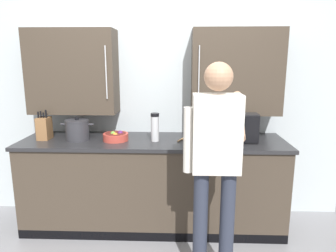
# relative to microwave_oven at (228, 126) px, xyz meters

# --- Properties ---
(back_wall_tiled) EXTENTS (4.05, 0.44, 2.84)m
(back_wall_tiled) POSITION_rel_microwave_oven_xyz_m (-0.74, 0.28, 0.41)
(back_wall_tiled) COLOR #B2BCC1
(back_wall_tiled) RESTS_ON ground_plane
(counter_unit) EXTENTS (2.59, 0.68, 0.91)m
(counter_unit) POSITION_rel_microwave_oven_xyz_m (-0.74, -0.04, -0.59)
(counter_unit) COLOR #3D3328
(counter_unit) RESTS_ON ground_plane
(microwave_oven) EXTENTS (0.48, 0.39, 0.28)m
(microwave_oven) POSITION_rel_microwave_oven_xyz_m (0.00, 0.00, 0.00)
(microwave_oven) COLOR black
(microwave_oven) RESTS_ON counter_unit
(thermos_flask) EXTENTS (0.08, 0.08, 0.27)m
(thermos_flask) POSITION_rel_microwave_oven_xyz_m (-0.71, -0.08, -0.00)
(thermos_flask) COLOR #B7BABF
(thermos_flask) RESTS_ON counter_unit
(stock_pot) EXTENTS (0.32, 0.23, 0.23)m
(stock_pot) POSITION_rel_microwave_oven_xyz_m (-1.47, -0.07, -0.04)
(stock_pot) COLOR #2D2D33
(stock_pot) RESTS_ON counter_unit
(wooden_spoon) EXTENTS (0.20, 0.18, 0.02)m
(wooden_spoon) POSITION_rel_microwave_oven_xyz_m (-0.39, -0.06, -0.13)
(wooden_spoon) COLOR tan
(wooden_spoon) RESTS_ON counter_unit
(knife_block) EXTENTS (0.11, 0.15, 0.30)m
(knife_block) POSITION_rel_microwave_oven_xyz_m (-1.81, -0.06, -0.03)
(knife_block) COLOR brown
(knife_block) RESTS_ON counter_unit
(fruit_bowl) EXTENTS (0.24, 0.24, 0.09)m
(fruit_bowl) POSITION_rel_microwave_oven_xyz_m (-1.10, -0.08, -0.10)
(fruit_bowl) COLOR #AD3D33
(fruit_bowl) RESTS_ON counter_unit
(person_figure) EXTENTS (0.50, 0.63, 1.67)m
(person_figure) POSITION_rel_microwave_oven_xyz_m (-0.21, -0.83, -0.05)
(person_figure) COLOR #282D3D
(person_figure) RESTS_ON ground_plane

